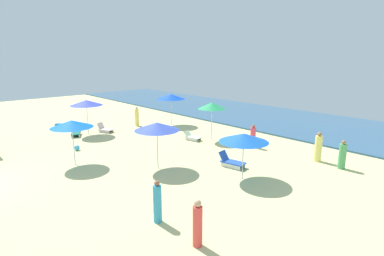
{
  "coord_description": "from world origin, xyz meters",
  "views": [
    {
      "loc": [
        16.44,
        -0.92,
        5.93
      ],
      "look_at": [
        1.43,
        12.69,
        1.14
      ],
      "focal_mm": 28.76,
      "sensor_mm": 36.0,
      "label": 1
    }
  ],
  "objects_px": {
    "umbrella_2": "(157,126)",
    "umbrella_4": "(171,97)",
    "lounge_chair_0_0": "(192,137)",
    "beachgoer_1": "(342,156)",
    "beachgoer_5": "(318,148)",
    "lounge_chair_3_0": "(76,132)",
    "beachgoer_4": "(137,117)",
    "beach_ball_0": "(77,148)",
    "umbrella_0": "(212,106)",
    "beachgoer_6": "(253,137)",
    "umbrella_1": "(72,124)",
    "umbrella_5": "(244,138)",
    "lounge_chair_5_0": "(231,162)",
    "umbrella_3": "(86,103)",
    "beachgoer_2": "(198,224)",
    "lounge_chair_3_1": "(105,129)",
    "beachgoer_0": "(157,203)",
    "cooler_box_1": "(59,125)"
  },
  "relations": [
    {
      "from": "umbrella_5",
      "to": "beach_ball_0",
      "type": "distance_m",
      "value": 11.04
    },
    {
      "from": "lounge_chair_5_0",
      "to": "beachgoer_1",
      "type": "bearing_deg",
      "value": -55.55
    },
    {
      "from": "umbrella_2",
      "to": "umbrella_5",
      "type": "relative_size",
      "value": 1.04
    },
    {
      "from": "beachgoer_0",
      "to": "beachgoer_1",
      "type": "bearing_deg",
      "value": -121.01
    },
    {
      "from": "umbrella_0",
      "to": "beach_ball_0",
      "type": "xyz_separation_m",
      "value": [
        -4.0,
        -8.22,
        -2.31
      ]
    },
    {
      "from": "lounge_chair_3_0",
      "to": "beachgoer_5",
      "type": "relative_size",
      "value": 0.94
    },
    {
      "from": "cooler_box_1",
      "to": "beachgoer_5",
      "type": "bearing_deg",
      "value": -3.41
    },
    {
      "from": "beachgoer_0",
      "to": "beachgoer_1",
      "type": "xyz_separation_m",
      "value": [
        2.19,
        10.54,
        -0.03
      ]
    },
    {
      "from": "beachgoer_5",
      "to": "beachgoer_1",
      "type": "bearing_deg",
      "value": 116.89
    },
    {
      "from": "umbrella_1",
      "to": "umbrella_3",
      "type": "relative_size",
      "value": 0.94
    },
    {
      "from": "lounge_chair_0_0",
      "to": "umbrella_5",
      "type": "bearing_deg",
      "value": -125.06
    },
    {
      "from": "lounge_chair_5_0",
      "to": "beachgoer_0",
      "type": "xyz_separation_m",
      "value": [
        1.97,
        -6.36,
        0.47
      ]
    },
    {
      "from": "umbrella_2",
      "to": "umbrella_4",
      "type": "height_order",
      "value": "umbrella_4"
    },
    {
      "from": "beach_ball_0",
      "to": "umbrella_0",
      "type": "bearing_deg",
      "value": 64.06
    },
    {
      "from": "lounge_chair_0_0",
      "to": "beachgoer_1",
      "type": "xyz_separation_m",
      "value": [
        9.61,
        2.11,
        0.49
      ]
    },
    {
      "from": "beachgoer_1",
      "to": "beachgoer_2",
      "type": "xyz_separation_m",
      "value": [
        -0.16,
        -10.46,
        0.04
      ]
    },
    {
      "from": "beachgoer_4",
      "to": "beachgoer_5",
      "type": "xyz_separation_m",
      "value": [
        14.76,
        2.75,
        0.01
      ]
    },
    {
      "from": "umbrella_4",
      "to": "lounge_chair_0_0",
      "type": "bearing_deg",
      "value": -22.06
    },
    {
      "from": "lounge_chair_0_0",
      "to": "umbrella_5",
      "type": "distance_m",
      "value": 7.72
    },
    {
      "from": "umbrella_2",
      "to": "umbrella_5",
      "type": "xyz_separation_m",
      "value": [
        3.99,
        2.23,
        -0.22
      ]
    },
    {
      "from": "lounge_chair_3_1",
      "to": "beachgoer_0",
      "type": "relative_size",
      "value": 0.85
    },
    {
      "from": "lounge_chair_3_0",
      "to": "beachgoer_0",
      "type": "xyz_separation_m",
      "value": [
        14.3,
        -2.76,
        0.51
      ]
    },
    {
      "from": "umbrella_2",
      "to": "beachgoer_2",
      "type": "height_order",
      "value": "umbrella_2"
    },
    {
      "from": "umbrella_4",
      "to": "beachgoer_1",
      "type": "distance_m",
      "value": 14.65
    },
    {
      "from": "cooler_box_1",
      "to": "beachgoer_4",
      "type": "bearing_deg",
      "value": 26.29
    },
    {
      "from": "lounge_chair_3_0",
      "to": "lounge_chair_5_0",
      "type": "height_order",
      "value": "lounge_chair_5_0"
    },
    {
      "from": "umbrella_4",
      "to": "beachgoer_5",
      "type": "height_order",
      "value": "umbrella_4"
    },
    {
      "from": "lounge_chair_3_0",
      "to": "beachgoer_6",
      "type": "distance_m",
      "value": 13.19
    },
    {
      "from": "umbrella_3",
      "to": "beachgoer_5",
      "type": "xyz_separation_m",
      "value": [
        14.76,
        7.12,
        -1.67
      ]
    },
    {
      "from": "umbrella_0",
      "to": "umbrella_1",
      "type": "distance_m",
      "value": 9.46
    },
    {
      "from": "umbrella_1",
      "to": "beachgoer_4",
      "type": "height_order",
      "value": "umbrella_1"
    },
    {
      "from": "lounge_chair_3_0",
      "to": "beachgoer_4",
      "type": "bearing_deg",
      "value": 24.08
    },
    {
      "from": "beachgoer_5",
      "to": "beachgoer_6",
      "type": "height_order",
      "value": "beachgoer_5"
    },
    {
      "from": "beachgoer_0",
      "to": "beachgoer_5",
      "type": "height_order",
      "value": "beachgoer_5"
    },
    {
      "from": "umbrella_2",
      "to": "umbrella_0",
      "type": "bearing_deg",
      "value": 108.14
    },
    {
      "from": "umbrella_4",
      "to": "lounge_chair_5_0",
      "type": "distance_m",
      "value": 11.36
    },
    {
      "from": "umbrella_2",
      "to": "lounge_chair_5_0",
      "type": "distance_m",
      "value": 4.47
    },
    {
      "from": "lounge_chair_0_0",
      "to": "umbrella_2",
      "type": "bearing_deg",
      "value": -162.63
    },
    {
      "from": "umbrella_4",
      "to": "lounge_chair_3_0",
      "type": "bearing_deg",
      "value": -104.19
    },
    {
      "from": "lounge_chair_3_1",
      "to": "beachgoer_2",
      "type": "distance_m",
      "value": 16.58
    },
    {
      "from": "umbrella_1",
      "to": "beachgoer_1",
      "type": "distance_m",
      "value": 14.66
    },
    {
      "from": "beachgoer_6",
      "to": "beach_ball_0",
      "type": "xyz_separation_m",
      "value": [
        -7.11,
        -8.94,
        -0.54
      ]
    },
    {
      "from": "umbrella_2",
      "to": "beachgoer_1",
      "type": "bearing_deg",
      "value": 47.25
    },
    {
      "from": "beachgoer_6",
      "to": "umbrella_4",
      "type": "bearing_deg",
      "value": 158.64
    },
    {
      "from": "beachgoer_2",
      "to": "beachgoer_4",
      "type": "xyz_separation_m",
      "value": [
        -16.04,
        7.9,
        0.02
      ]
    },
    {
      "from": "beachgoer_5",
      "to": "beachgoer_6",
      "type": "distance_m",
      "value": 4.23
    },
    {
      "from": "beachgoer_1",
      "to": "beachgoer_5",
      "type": "distance_m",
      "value": 1.45
    },
    {
      "from": "umbrella_3",
      "to": "lounge_chair_3_0",
      "type": "distance_m",
      "value": 2.39
    },
    {
      "from": "lounge_chair_5_0",
      "to": "lounge_chair_3_0",
      "type": "bearing_deg",
      "value": 95.71
    },
    {
      "from": "umbrella_2",
      "to": "cooler_box_1",
      "type": "relative_size",
      "value": 4.49
    }
  ]
}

